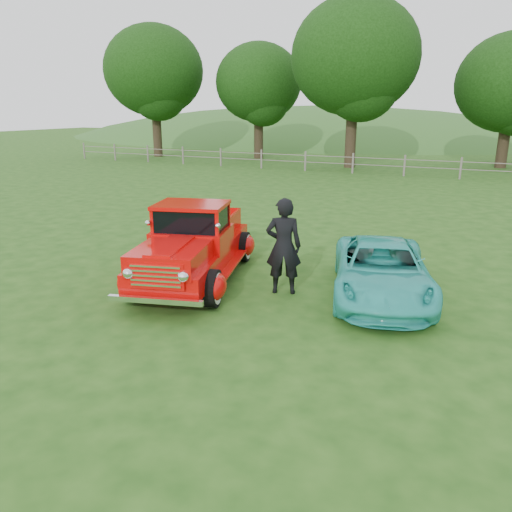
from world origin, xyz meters
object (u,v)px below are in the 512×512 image
at_px(red_pickup, 194,246).
at_px(teal_sedan, 382,271).
at_px(tree_near_west, 355,57).
at_px(tree_mid_west, 259,83).
at_px(man, 284,246).
at_px(tree_near_east, 512,83).
at_px(tree_far_west, 154,71).

relative_size(red_pickup, teal_sedan, 1.28).
bearing_deg(tree_near_west, tree_mid_west, 159.44).
distance_m(tree_near_west, man, 24.54).
bearing_deg(tree_mid_west, man, -64.00).
relative_size(tree_mid_west, tree_near_east, 1.02).
height_order(tree_near_east, red_pickup, tree_near_east).
height_order(tree_mid_west, man, tree_mid_west).
bearing_deg(red_pickup, teal_sedan, -5.35).
distance_m(tree_far_west, teal_sedan, 33.42).
height_order(tree_near_west, teal_sedan, tree_near_west).
xyz_separation_m(red_pickup, teal_sedan, (4.09, 0.71, -0.22)).
height_order(tree_far_west, tree_mid_west, tree_far_west).
height_order(red_pickup, teal_sedan, red_pickup).
bearing_deg(man, tree_near_east, -119.06).
xyz_separation_m(tree_near_west, tree_near_east, (9.00, 4.00, -1.55)).
bearing_deg(teal_sedan, tree_far_west, 118.18).
distance_m(tree_far_west, red_pickup, 31.28).
relative_size(tree_far_west, tree_near_west, 0.95).
xyz_separation_m(tree_near_east, teal_sedan, (-2.22, -26.72, -4.68)).
height_order(tree_near_west, tree_near_east, tree_near_west).
height_order(tree_near_west, red_pickup, tree_near_west).
distance_m(red_pickup, teal_sedan, 4.15).
height_order(tree_mid_west, tree_near_east, tree_mid_west).
distance_m(tree_far_west, tree_mid_west, 8.30).
xyz_separation_m(tree_near_east, red_pickup, (-6.31, -27.43, -4.45)).
distance_m(tree_mid_west, tree_near_west, 8.63).
xyz_separation_m(tree_far_west, man, (20.85, -24.35, -5.47)).
xyz_separation_m(tree_mid_west, red_pickup, (10.69, -26.43, -4.75)).
height_order(tree_mid_west, teal_sedan, tree_mid_west).
bearing_deg(man, teal_sedan, 177.68).
xyz_separation_m(tree_near_east, man, (-4.15, -27.35, -4.23)).
bearing_deg(tree_near_east, man, -98.62).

